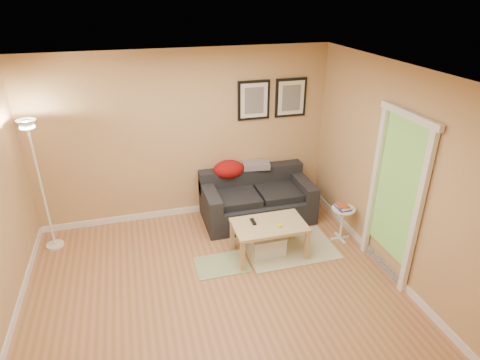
{
  "coord_description": "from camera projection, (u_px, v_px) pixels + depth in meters",
  "views": [
    {
      "loc": [
        -0.75,
        -3.8,
        3.37
      ],
      "look_at": [
        0.55,
        0.85,
        1.05
      ],
      "focal_mm": 30.37,
      "sensor_mm": 36.0,
      "label": 1
    }
  ],
  "objects": [
    {
      "name": "wall_front",
      "position": [
        276.0,
        338.0,
        2.64
      ],
      "size": [
        4.5,
        0.0,
        4.5
      ],
      "primitive_type": "plane",
      "rotation": [
        -1.57,
        0.0,
        0.0
      ],
      "color": "tan",
      "rests_on": "ground"
    },
    {
      "name": "floor_lamp",
      "position": [
        42.0,
        191.0,
        5.43
      ],
      "size": [
        0.24,
        0.24,
        1.88
      ],
      "primitive_type": null,
      "color": "white",
      "rests_on": "ground"
    },
    {
      "name": "baseboard_back",
      "position": [
        189.0,
        210.0,
        6.64
      ],
      "size": [
        4.5,
        0.02,
        0.1
      ],
      "primitive_type": "cube",
      "color": "white",
      "rests_on": "ground"
    },
    {
      "name": "side_table",
      "position": [
        342.0,
        224.0,
        5.87
      ],
      "size": [
        0.33,
        0.33,
        0.51
      ],
      "primitive_type": null,
      "color": "white",
      "rests_on": "ground"
    },
    {
      "name": "book_stack",
      "position": [
        343.0,
        206.0,
        5.74
      ],
      "size": [
        0.2,
        0.24,
        0.07
      ],
      "primitive_type": null,
      "rotation": [
        0.0,
        0.0,
        -0.17
      ],
      "color": "navy",
      "rests_on": "side_table"
    },
    {
      "name": "remote_control",
      "position": [
        253.0,
        222.0,
        5.46
      ],
      "size": [
        0.05,
        0.16,
        0.02
      ],
      "primitive_type": "cube",
      "rotation": [
        0.0,
        0.0,
        -0.01
      ],
      "color": "black",
      "rests_on": "coffee_table"
    },
    {
      "name": "area_rug",
      "position": [
        290.0,
        248.0,
        5.76
      ],
      "size": [
        1.25,
        0.85,
        0.01
      ],
      "primitive_type": "cube",
      "color": "beige",
      "rests_on": "ground"
    },
    {
      "name": "sofa",
      "position": [
        257.0,
        197.0,
        6.35
      ],
      "size": [
        1.7,
        0.9,
        0.75
      ],
      "primitive_type": null,
      "color": "black",
      "rests_on": "ground"
    },
    {
      "name": "framed_print_right",
      "position": [
        291.0,
        98.0,
        6.28
      ],
      "size": [
        0.5,
        0.04,
        0.6
      ],
      "primitive_type": null,
      "color": "black",
      "rests_on": "wall_back"
    },
    {
      "name": "storage_bin",
      "position": [
        267.0,
        244.0,
        5.6
      ],
      "size": [
        0.47,
        0.34,
        0.29
      ],
      "primitive_type": null,
      "color": "white",
      "rests_on": "ground"
    },
    {
      "name": "green_runner",
      "position": [
        222.0,
        265.0,
        5.41
      ],
      "size": [
        0.7,
        0.5,
        0.01
      ],
      "primitive_type": "cube",
      "color": "#668C4C",
      "rests_on": "ground"
    },
    {
      "name": "ceiling",
      "position": [
        208.0,
        76.0,
        3.81
      ],
      "size": [
        4.5,
        4.5,
        0.0
      ],
      "primitive_type": "plane",
      "rotation": [
        3.14,
        0.0,
        0.0
      ],
      "color": "white",
      "rests_on": "wall_back"
    },
    {
      "name": "baseboard_left",
      "position": [
        12.0,
        326.0,
        4.37
      ],
      "size": [
        0.02,
        4.0,
        0.1
      ],
      "primitive_type": "cube",
      "color": "white",
      "rests_on": "ground"
    },
    {
      "name": "framed_print_left",
      "position": [
        254.0,
        100.0,
        6.13
      ],
      "size": [
        0.5,
        0.04,
        0.6
      ],
      "primitive_type": null,
      "color": "black",
      "rests_on": "wall_back"
    },
    {
      "name": "red_throw",
      "position": [
        229.0,
        169.0,
        6.35
      ],
      "size": [
        0.48,
        0.36,
        0.28
      ],
      "primitive_type": null,
      "color": "maroon",
      "rests_on": "sofa"
    },
    {
      "name": "coffee_table",
      "position": [
        269.0,
        239.0,
        5.54
      ],
      "size": [
        1.11,
        0.88,
        0.49
      ],
      "primitive_type": null,
      "rotation": [
        0.0,
        0.0,
        -0.33
      ],
      "color": "tan",
      "rests_on": "ground"
    },
    {
      "name": "tape_roll",
      "position": [
        279.0,
        226.0,
        5.36
      ],
      "size": [
        0.07,
        0.07,
        0.03
      ],
      "primitive_type": "cylinder",
      "color": "yellow",
      "rests_on": "coffee_table"
    },
    {
      "name": "doorway",
      "position": [
        394.0,
        201.0,
        4.89
      ],
      "size": [
        0.12,
        1.01,
        2.13
      ],
      "primitive_type": null,
      "color": "white",
      "rests_on": "ground"
    },
    {
      "name": "wall_right",
      "position": [
        394.0,
        174.0,
        4.92
      ],
      "size": [
        0.0,
        4.0,
        4.0
      ],
      "primitive_type": "plane",
      "rotation": [
        1.57,
        0.0,
        -1.57
      ],
      "color": "tan",
      "rests_on": "ground"
    },
    {
      "name": "wall_back",
      "position": [
        184.0,
        137.0,
        6.11
      ],
      "size": [
        4.5,
        0.0,
        4.5
      ],
      "primitive_type": "plane",
      "rotation": [
        1.57,
        0.0,
        0.0
      ],
      "color": "tan",
      "rests_on": "ground"
    },
    {
      "name": "baseboard_right",
      "position": [
        378.0,
        259.0,
        5.46
      ],
      "size": [
        0.02,
        4.0,
        0.1
      ],
      "primitive_type": "cube",
      "color": "white",
      "rests_on": "ground"
    },
    {
      "name": "floor",
      "position": [
        215.0,
        292.0,
        4.94
      ],
      "size": [
        4.5,
        4.5,
        0.0
      ],
      "primitive_type": "plane",
      "color": "#B7724E",
      "rests_on": "ground"
    },
    {
      "name": "plaid_throw",
      "position": [
        256.0,
        165.0,
        6.48
      ],
      "size": [
        0.45,
        0.32,
        0.1
      ],
      "primitive_type": null,
      "rotation": [
        0.0,
        0.0,
        -0.14
      ],
      "color": "tan",
      "rests_on": "sofa"
    }
  ]
}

